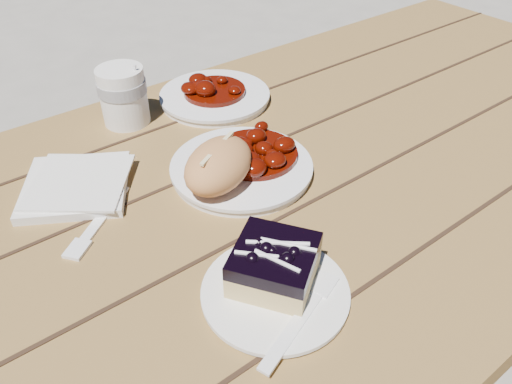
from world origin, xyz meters
TOP-DOWN VIEW (x-y plane):
  - picnic_table at (0.00, -0.00)m, footprint 2.00×1.55m
  - main_plate at (0.04, 0.04)m, footprint 0.22×0.22m
  - goulash_stew at (0.07, 0.05)m, footprint 0.14×0.14m
  - bread_roll at (-0.01, 0.02)m, footprint 0.16×0.14m
  - dessert_plate at (-0.07, -0.18)m, footprint 0.17×0.17m
  - blueberry_cake at (-0.06, -0.17)m, footprint 0.13×0.13m
  - fork_dessert at (-0.09, -0.24)m, footprint 0.16×0.08m
  - coffee_cup at (-0.03, 0.30)m, footprint 0.08×0.08m
  - napkin_stack at (-0.18, 0.16)m, footprint 0.21×0.21m
  - fork_table at (-0.17, 0.08)m, footprint 0.14×0.12m
  - second_plate at (0.14, 0.27)m, footprint 0.21×0.21m
  - second_stew at (0.14, 0.27)m, footprint 0.12×0.12m

SIDE VIEW (x-z plane):
  - picnic_table at x=0.00m, z-range 0.21..0.96m
  - fork_table at x=-0.17m, z-range 0.75..0.75m
  - dessert_plate at x=-0.07m, z-range 0.75..0.76m
  - napkin_stack at x=-0.18m, z-range 0.75..0.76m
  - main_plate at x=0.04m, z-range 0.75..0.77m
  - second_plate at x=0.14m, z-range 0.75..0.77m
  - fork_dessert at x=-0.09m, z-range 0.76..0.76m
  - blueberry_cake at x=-0.06m, z-range 0.76..0.81m
  - goulash_stew at x=0.07m, z-range 0.77..0.81m
  - second_stew at x=0.14m, z-range 0.77..0.81m
  - bread_roll at x=-0.01m, z-range 0.77..0.83m
  - coffee_cup at x=-0.03m, z-range 0.75..0.85m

